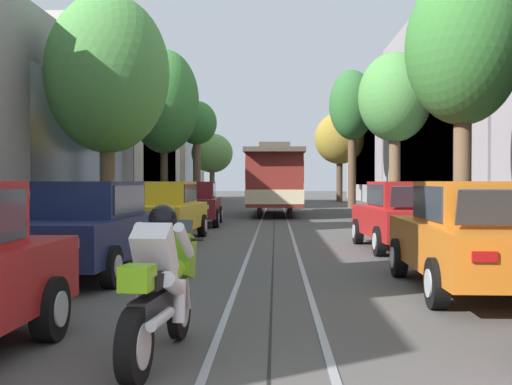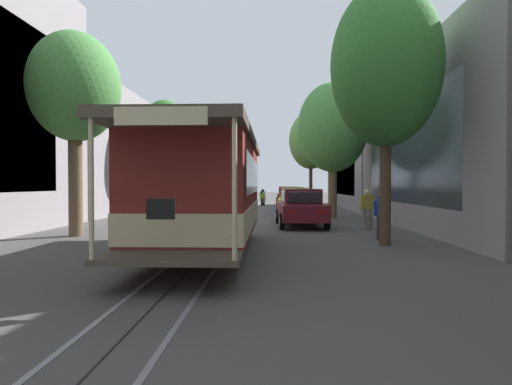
% 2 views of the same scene
% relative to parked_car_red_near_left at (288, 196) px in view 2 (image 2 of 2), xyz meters
% --- Properties ---
extents(ground_plane, '(160.00, 160.00, 0.00)m').
position_rel_parked_car_red_near_left_xyz_m(ground_plane, '(3.07, 22.27, -0.80)').
color(ground_plane, '#4C4947').
extents(trolley_track_rails, '(1.14, 70.64, 0.01)m').
position_rel_parked_car_red_near_left_xyz_m(trolley_track_rails, '(3.07, 26.54, -0.79)').
color(trolley_track_rails, gray).
rests_on(trolley_track_rails, ground).
extents(parked_car_red_near_left, '(2.04, 4.38, 1.58)m').
position_rel_parked_car_red_near_left_xyz_m(parked_car_red_near_left, '(0.00, 0.00, 0.00)').
color(parked_car_red_near_left, red).
rests_on(parked_car_red_near_left, ground).
extents(parked_car_navy_second_left, '(2.14, 4.42, 1.58)m').
position_rel_parked_car_red_near_left_xyz_m(parked_car_navy_second_left, '(-0.12, 5.79, 0.00)').
color(parked_car_navy_second_left, '#19234C').
rests_on(parked_car_navy_second_left, ground).
extents(parked_car_yellow_mid_left, '(2.12, 4.41, 1.58)m').
position_rel_parked_car_red_near_left_xyz_m(parked_car_yellow_mid_left, '(0.08, 11.99, 0.00)').
color(parked_car_yellow_mid_left, gold).
rests_on(parked_car_yellow_mid_left, ground).
extents(parked_car_maroon_fourth_left, '(2.13, 4.42, 1.58)m').
position_rel_parked_car_red_near_left_xyz_m(parked_car_maroon_fourth_left, '(0.12, 18.15, 0.00)').
color(parked_car_maroon_fourth_left, maroon).
rests_on(parked_car_maroon_fourth_left, ground).
extents(parked_car_red_near_right, '(2.07, 4.39, 1.58)m').
position_rel_parked_car_red_near_left_xyz_m(parked_car_red_near_right, '(6.22, -1.29, 0.00)').
color(parked_car_red_near_right, red).
rests_on(parked_car_red_near_right, ground).
extents(parked_car_orange_second_right, '(2.05, 4.38, 1.58)m').
position_rel_parked_car_red_near_left_xyz_m(parked_car_orange_second_right, '(6.01, 4.28, 0.00)').
color(parked_car_orange_second_right, orange).
rests_on(parked_car_orange_second_right, ground).
extents(parked_car_red_mid_right, '(2.12, 4.41, 1.58)m').
position_rel_parked_car_red_near_left_xyz_m(parked_car_red_mid_right, '(6.13, 9.91, 0.00)').
color(parked_car_red_mid_right, red).
rests_on(parked_car_red_mid_right, ground).
extents(street_tree_kerb_left_near, '(3.52, 3.10, 7.65)m').
position_rel_parked_car_red_near_left_xyz_m(street_tree_kerb_left_near, '(-1.80, 1.30, 4.51)').
color(street_tree_kerb_left_near, brown).
rests_on(street_tree_kerb_left_near, ground).
extents(street_tree_kerb_left_second, '(3.65, 3.24, 7.09)m').
position_rel_parked_car_red_near_left_xyz_m(street_tree_kerb_left_second, '(-1.83, 13.67, 3.92)').
color(street_tree_kerb_left_second, brown).
rests_on(street_tree_kerb_left_second, ground).
extents(street_tree_kerb_left_mid, '(3.16, 3.28, 7.56)m').
position_rel_parked_car_red_near_left_xyz_m(street_tree_kerb_left_mid, '(-1.93, 23.76, 4.38)').
color(street_tree_kerb_left_mid, '#4C3826').
rests_on(street_tree_kerb_left_mid, ground).
extents(street_tree_kerb_right_near, '(2.97, 2.45, 6.51)m').
position_rel_parked_car_red_near_left_xyz_m(street_tree_kerb_right_near, '(8.02, 0.61, 3.48)').
color(street_tree_kerb_right_near, brown).
rests_on(street_tree_kerb_right_near, ground).
extents(street_tree_kerb_right_second, '(2.81, 2.81, 6.79)m').
position_rel_parked_car_red_near_left_xyz_m(street_tree_kerb_right_second, '(7.72, 10.93, 4.01)').
color(street_tree_kerb_right_second, brown).
rests_on(street_tree_kerb_right_second, ground).
extents(street_tree_kerb_right_mid, '(3.03, 3.24, 6.97)m').
position_rel_parked_car_red_near_left_xyz_m(street_tree_kerb_right_mid, '(8.08, 21.84, 4.23)').
color(street_tree_kerb_right_mid, brown).
rests_on(street_tree_kerb_right_mid, ground).
extents(cable_car_trolley, '(2.60, 9.14, 3.28)m').
position_rel_parked_car_red_near_left_xyz_m(cable_car_trolley, '(3.07, 25.03, 0.86)').
color(cable_car_trolley, maroon).
rests_on(cable_car_trolley, ground).
extents(motorcycle_with_rider, '(0.60, 1.99, 1.37)m').
position_rel_parked_car_red_near_left_xyz_m(motorcycle_with_rider, '(2.10, 0.66, -0.15)').
color(motorcycle_with_rider, black).
rests_on(motorcycle_with_rider, ground).
extents(pedestrian_on_left_pavement, '(0.55, 0.29, 1.55)m').
position_rel_parked_car_red_near_left_xyz_m(pedestrian_on_left_pavement, '(-2.17, 22.48, 0.07)').
color(pedestrian_on_left_pavement, '#282D38').
rests_on(pedestrian_on_left_pavement, ground).
extents(pedestrian_on_right_pavement, '(0.55, 0.27, 1.59)m').
position_rel_parked_car_red_near_left_xyz_m(pedestrian_on_right_pavement, '(-2.41, 19.32, 0.10)').
color(pedestrian_on_right_pavement, slate).
rests_on(pedestrian_on_right_pavement, ground).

